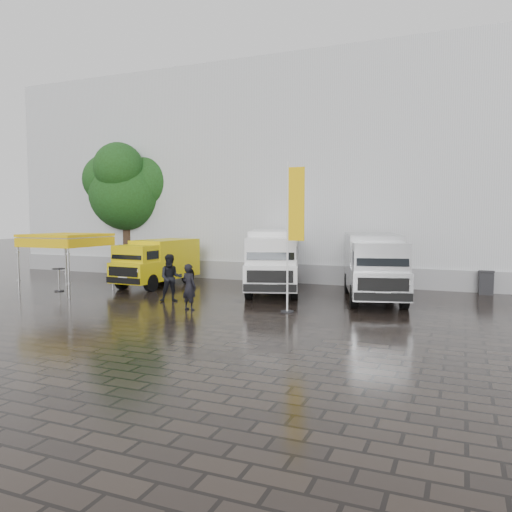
{
  "coord_description": "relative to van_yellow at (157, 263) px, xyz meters",
  "views": [
    {
      "loc": [
        6.89,
        -17.04,
        3.49
      ],
      "look_at": [
        -1.13,
        2.2,
        1.85
      ],
      "focal_mm": 35.0,
      "sensor_mm": 36.0,
      "label": 1
    }
  ],
  "objects": [
    {
      "name": "ground",
      "position": [
        7.3,
        -4.05,
        -1.16
      ],
      "size": [
        120.0,
        120.0,
        0.0
      ],
      "primitive_type": "plane",
      "color": "black",
      "rests_on": "ground"
    },
    {
      "name": "exhibition_hall",
      "position": [
        9.3,
        11.95,
        4.84
      ],
      "size": [
        44.0,
        16.0,
        12.0
      ],
      "primitive_type": "cube",
      "color": "silver",
      "rests_on": "ground"
    },
    {
      "name": "hall_plinth",
      "position": [
        9.3,
        3.9,
        -0.66
      ],
      "size": [
        44.0,
        0.15,
        1.0
      ],
      "primitive_type": "cube",
      "color": "gray",
      "rests_on": "ground"
    },
    {
      "name": "van_yellow",
      "position": [
        0.0,
        0.0,
        0.0
      ],
      "size": [
        2.18,
        5.12,
        2.32
      ],
      "primitive_type": null,
      "rotation": [
        0.0,
        0.0,
        -0.05
      ],
      "color": "#D9C10B",
      "rests_on": "ground"
    },
    {
      "name": "van_white",
      "position": [
        6.1,
        0.47,
        0.26
      ],
      "size": [
        4.1,
        6.91,
        2.84
      ],
      "primitive_type": null,
      "rotation": [
        0.0,
        0.0,
        0.31
      ],
      "color": "white",
      "rests_on": "ground"
    },
    {
      "name": "van_silver",
      "position": [
        10.75,
        0.01,
        0.21
      ],
      "size": [
        3.73,
        6.69,
        2.75
      ],
      "primitive_type": null,
      "rotation": [
        0.0,
        0.0,
        0.27
      ],
      "color": "#A7A9AC",
      "rests_on": "ground"
    },
    {
      "name": "canopy_tent",
      "position": [
        -2.79,
        -3.25,
        1.36
      ],
      "size": [
        3.1,
        3.1,
        2.7
      ],
      "color": "silver",
      "rests_on": "ground"
    },
    {
      "name": "flagpole",
      "position": [
        8.48,
        -3.97,
        1.93
      ],
      "size": [
        0.88,
        0.5,
        5.48
      ],
      "color": "black",
      "rests_on": "ground"
    },
    {
      "name": "tree",
      "position": [
        -4.9,
        4.19,
        4.04
      ],
      "size": [
        4.52,
        4.52,
        8.11
      ],
      "color": "black",
      "rests_on": "ground"
    },
    {
      "name": "cocktail_table",
      "position": [
        -3.27,
        -3.23,
        -0.62
      ],
      "size": [
        0.6,
        0.6,
        1.08
      ],
      "primitive_type": "cylinder",
      "color": "black",
      "rests_on": "ground"
    },
    {
      "name": "wheelie_bin",
      "position": [
        15.2,
        3.5,
        -0.62
      ],
      "size": [
        0.65,
        0.65,
        1.08
      ],
      "primitive_type": "cube",
      "rotation": [
        0.0,
        0.0,
        0.0
      ],
      "color": "black",
      "rests_on": "ground"
    },
    {
      "name": "person_front",
      "position": [
        4.77,
        -4.99,
        -0.29
      ],
      "size": [
        0.71,
        0.55,
        1.74
      ],
      "primitive_type": "imported",
      "rotation": [
        0.0,
        0.0,
        2.91
      ],
      "color": "black",
      "rests_on": "ground"
    },
    {
      "name": "person_tent",
      "position": [
        3.12,
        -3.63,
        -0.18
      ],
      "size": [
        1.2,
        1.13,
        1.96
      ],
      "primitive_type": "imported",
      "rotation": [
        0.0,
        0.0,
        0.57
      ],
      "color": "black",
      "rests_on": "ground"
    }
  ]
}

